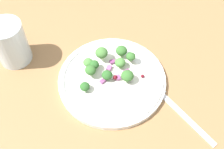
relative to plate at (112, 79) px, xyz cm
name	(u,v)px	position (x,y,z in cm)	size (l,w,h in cm)	color
ground_plane	(104,91)	(-2.28, -1.53, -1.86)	(180.00, 180.00, 2.00)	olive
plate	(112,79)	(0.00, 0.00, 0.00)	(24.50, 24.50, 1.70)	white
dressing_pool	(112,78)	(0.00, 0.00, 0.44)	(14.21, 14.21, 0.20)	white
broccoli_floret_0	(127,75)	(3.10, -1.41, 2.24)	(2.82, 2.82, 2.86)	#9EC684
broccoli_floret_1	(91,70)	(-4.44, 1.88, 2.53)	(2.48, 2.48, 2.51)	#8EB77A
broccoli_floret_2	(121,51)	(3.85, 5.74, 2.26)	(2.71, 2.71, 2.75)	#ADD18E
broccoli_floret_3	(102,53)	(-0.92, 5.83, 2.89)	(2.96, 2.96, 3.00)	#9EC684
broccoli_floret_4	(107,75)	(-1.13, 0.09, 1.88)	(2.40, 2.40, 2.43)	#8EB77A
broccoli_floret_5	(131,57)	(5.39, 3.37, 2.42)	(2.23, 2.23, 2.26)	#8EB77A
broccoli_floret_6	(94,65)	(-3.26, 3.46, 2.17)	(2.22, 2.22, 2.25)	#8EB77A
broccoli_floret_7	(120,63)	(2.64, 2.61, 1.97)	(2.47, 2.47, 2.50)	#8EB77A
broccoli_floret_8	(88,63)	(-4.45, 4.56, 1.99)	(2.30, 2.30, 2.33)	#9EC684
broccoli_floret_9	(85,86)	(-6.52, -1.35, 1.72)	(2.21, 2.21, 2.24)	#ADD18E
cranberry_0	(143,77)	(6.76, -1.71, 0.79)	(0.82, 0.82, 0.82)	maroon
cranberry_1	(132,59)	(5.75, 3.50, 1.15)	(0.75, 0.75, 0.75)	#4C0A14
cranberry_2	(115,77)	(0.58, -0.57, 1.30)	(1.00, 1.00, 1.00)	maroon
onion_bit_0	(129,80)	(3.51, -1.77, 0.97)	(0.92, 0.81, 0.53)	#A35B93
onion_bit_1	(118,77)	(1.29, -0.58, 1.04)	(0.92, 1.30, 0.51)	#934C84
onion_bit_2	(109,68)	(-0.04, 2.57, 1.01)	(1.11, 1.38, 0.55)	#A35B93
onion_bit_3	(101,81)	(-2.67, -0.50, 0.80)	(0.90, 1.40, 0.58)	#934C84
onion_bit_4	(112,62)	(1.23, 4.18, 0.92)	(1.21, 0.99, 0.54)	#843D75
onion_bit_5	(127,71)	(3.70, 0.86, 0.62)	(1.35, 0.96, 0.46)	#934C84
fork	(177,109)	(11.63, -10.69, -0.61)	(8.97, 17.81, 0.50)	silver
water_glass	(10,43)	(-20.72, 12.80, 4.50)	(7.68, 7.68, 10.73)	silver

